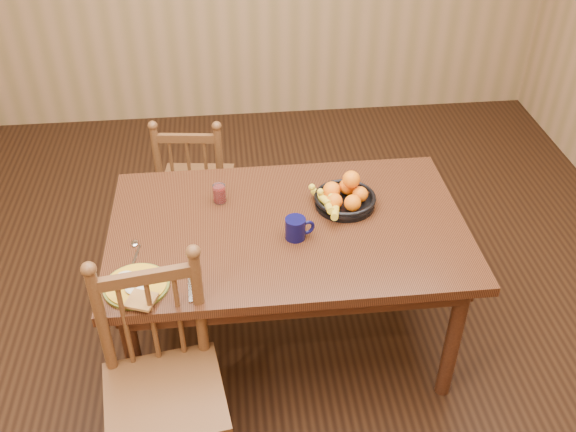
{
  "coord_description": "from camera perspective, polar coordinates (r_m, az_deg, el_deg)",
  "views": [
    {
      "loc": [
        -0.24,
        -2.27,
        2.52
      ],
      "look_at": [
        0.0,
        0.0,
        0.8
      ],
      "focal_mm": 40.0,
      "sensor_mm": 36.0,
      "label": 1
    }
  ],
  "objects": [
    {
      "name": "fork",
      "position": [
        2.61,
        -8.61,
        -6.03
      ],
      "size": [
        0.04,
        0.18,
        0.0
      ],
      "rotation": [
        0.0,
        0.0,
        0.06
      ],
      "color": "silver",
      "rests_on": "dining_table"
    },
    {
      "name": "dining_table",
      "position": [
        2.93,
        0.0,
        -2.11
      ],
      "size": [
        1.6,
        1.0,
        0.75
      ],
      "color": "black",
      "rests_on": "ground"
    },
    {
      "name": "coffee_mug",
      "position": [
        2.78,
        0.75,
        -1.08
      ],
      "size": [
        0.13,
        0.09,
        0.1
      ],
      "color": "#090933",
      "rests_on": "dining_table"
    },
    {
      "name": "juice_glass",
      "position": [
        3.02,
        -6.11,
        1.96
      ],
      "size": [
        0.06,
        0.06,
        0.09
      ],
      "color": "silver",
      "rests_on": "dining_table"
    },
    {
      "name": "chair_far",
      "position": [
        3.74,
        -8.2,
        2.79
      ],
      "size": [
        0.45,
        0.43,
        0.89
      ],
      "rotation": [
        0.0,
        0.0,
        3.02
      ],
      "color": "#492816",
      "rests_on": "ground"
    },
    {
      "name": "breakfast_plate",
      "position": [
        2.63,
        -13.31,
        -6.04
      ],
      "size": [
        0.26,
        0.3,
        0.04
      ],
      "color": "#59601E",
      "rests_on": "dining_table"
    },
    {
      "name": "room",
      "position": [
        2.56,
        0.0,
        9.89
      ],
      "size": [
        4.52,
        5.02,
        2.72
      ],
      "color": "black",
      "rests_on": "ground"
    },
    {
      "name": "spoon",
      "position": [
        2.83,
        -13.43,
        -2.69
      ],
      "size": [
        0.05,
        0.16,
        0.01
      ],
      "rotation": [
        0.0,
        0.0,
        -0.16
      ],
      "color": "silver",
      "rests_on": "dining_table"
    },
    {
      "name": "fruit_bowl",
      "position": [
        2.99,
        4.99,
        1.69
      ],
      "size": [
        0.32,
        0.32,
        0.17
      ],
      "color": "black",
      "rests_on": "dining_table"
    },
    {
      "name": "chair_near",
      "position": [
        2.63,
        -11.06,
        -14.55
      ],
      "size": [
        0.51,
        0.5,
        1.0
      ],
      "rotation": [
        0.0,
        0.0,
        0.15
      ],
      "color": "#492816",
      "rests_on": "ground"
    }
  ]
}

